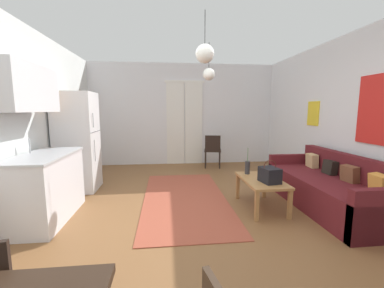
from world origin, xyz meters
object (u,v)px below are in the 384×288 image
at_px(couch, 330,189).
at_px(pendant_lamp_near, 205,54).
at_px(pendant_lamp_far, 209,74).
at_px(bamboo_vase, 247,168).
at_px(handbag, 270,175).
at_px(coffee_table, 261,183).
at_px(accent_chair, 213,149).
at_px(refrigerator, 78,142).

height_order(couch, pendant_lamp_near, pendant_lamp_near).
bearing_deg(pendant_lamp_far, bamboo_vase, -60.18).
bearing_deg(handbag, couch, 4.82).
bearing_deg(pendant_lamp_near, coffee_table, 15.78).
height_order(couch, coffee_table, couch).
bearing_deg(couch, pendant_lamp_near, -175.09).
height_order(accent_chair, pendant_lamp_far, pendant_lamp_far).
bearing_deg(handbag, coffee_table, 104.29).
relative_size(refrigerator, accent_chair, 2.13).
distance_m(refrigerator, pendant_lamp_near, 2.84).
bearing_deg(coffee_table, pendant_lamp_far, 117.42).
bearing_deg(handbag, bamboo_vase, 108.18).
xyz_separation_m(handbag, refrigerator, (-3.04, 1.37, 0.33)).
bearing_deg(refrigerator, bamboo_vase, -17.03).
bearing_deg(accent_chair, couch, 126.42).
height_order(refrigerator, accent_chair, refrigerator).
height_order(couch, bamboo_vase, bamboo_vase).
relative_size(bamboo_vase, handbag, 1.31).
height_order(handbag, pendant_lamp_far, pendant_lamp_far).
height_order(couch, handbag, couch).
bearing_deg(refrigerator, handbag, -24.21).
relative_size(handbag, refrigerator, 0.18).
xyz_separation_m(coffee_table, pendant_lamp_far, (-0.60, 1.16, 1.73)).
bearing_deg(pendant_lamp_near, accent_chair, 76.68).
xyz_separation_m(couch, pendant_lamp_near, (-1.96, -0.17, 1.88)).
height_order(couch, refrigerator, refrigerator).
xyz_separation_m(bamboo_vase, handbag, (0.16, -0.49, 0.01)).
relative_size(bamboo_vase, pendant_lamp_far, 0.63).
distance_m(couch, coffee_table, 1.06).
bearing_deg(coffee_table, pendant_lamp_near, -164.22).
bearing_deg(refrigerator, pendant_lamp_far, -0.73).
distance_m(pendant_lamp_near, pendant_lamp_far, 1.45).
distance_m(handbag, refrigerator, 3.35).
relative_size(couch, coffee_table, 2.29).
bearing_deg(pendant_lamp_near, refrigerator, 145.18).
distance_m(bamboo_vase, pendant_lamp_far, 1.85).
distance_m(refrigerator, pendant_lamp_far, 2.69).
distance_m(coffee_table, bamboo_vase, 0.37).
bearing_deg(coffee_table, refrigerator, 158.28).
height_order(bamboo_vase, accent_chair, bamboo_vase).
distance_m(bamboo_vase, pendant_lamp_near, 1.88).
height_order(accent_chair, pendant_lamp_near, pendant_lamp_near).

